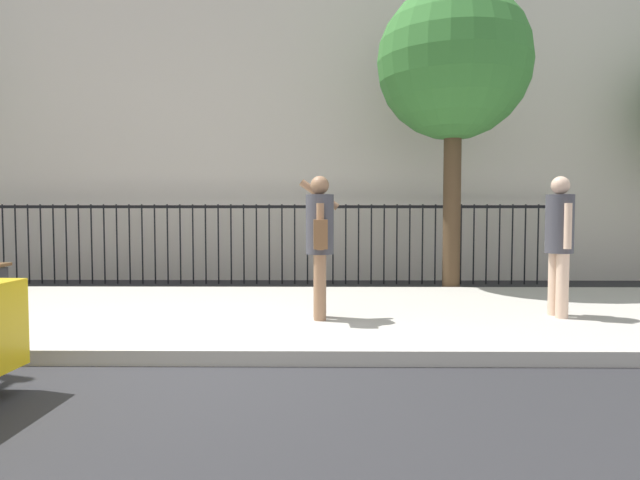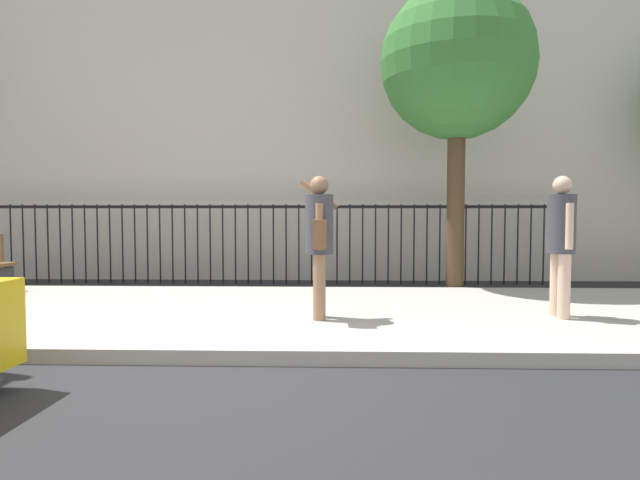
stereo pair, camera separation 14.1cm
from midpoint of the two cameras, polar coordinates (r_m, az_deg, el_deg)
The scene contains 6 objects.
ground_plane at distance 5.49m, azimuth -13.78°, elevation -12.58°, with size 60.00×60.00×0.00m, color #28282B.
sidewalk at distance 7.57m, azimuth -9.62°, elevation -7.62°, with size 28.00×4.40×0.15m, color #B2ADA3.
iron_fence at distance 11.11m, azimuth -6.28°, elevation 0.70°, with size 12.03×0.04×1.60m.
pedestrian_on_phone at distance 6.68m, azimuth -0.62°, elevation 0.42°, with size 0.51×0.66×1.74m.
pedestrian_walking at distance 7.43m, azimuth 22.96°, elevation 0.34°, with size 0.37×0.49×1.75m.
street_tree_near at distance 10.27m, azimuth 13.22°, elevation 17.18°, with size 2.65×2.65×5.36m.
Camera 1 is at (1.26, -5.12, 1.47)m, focal length 31.02 mm.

